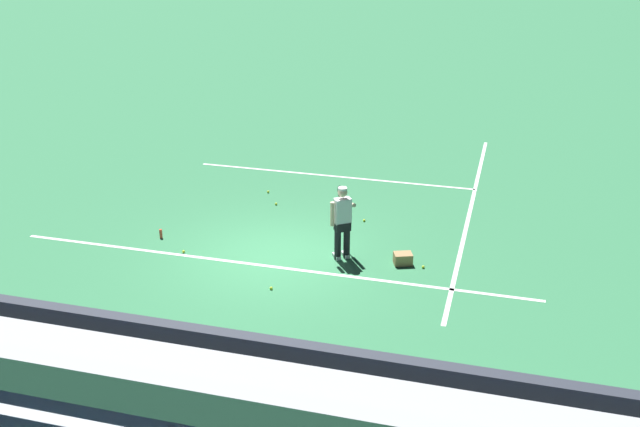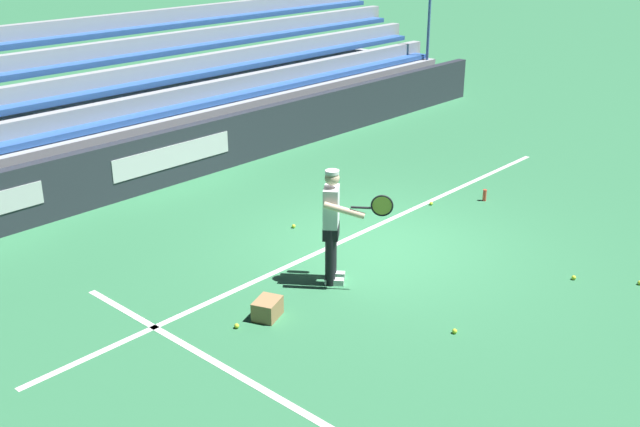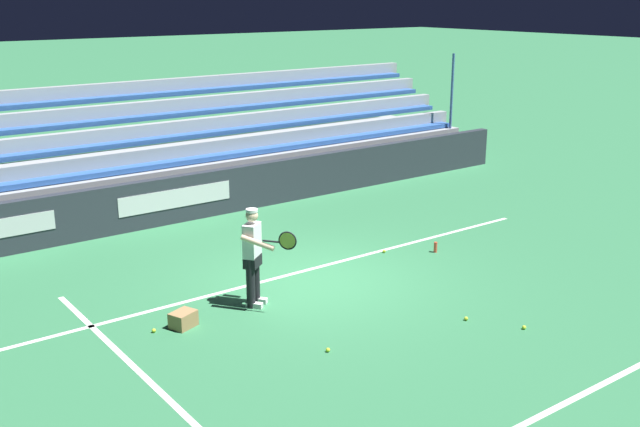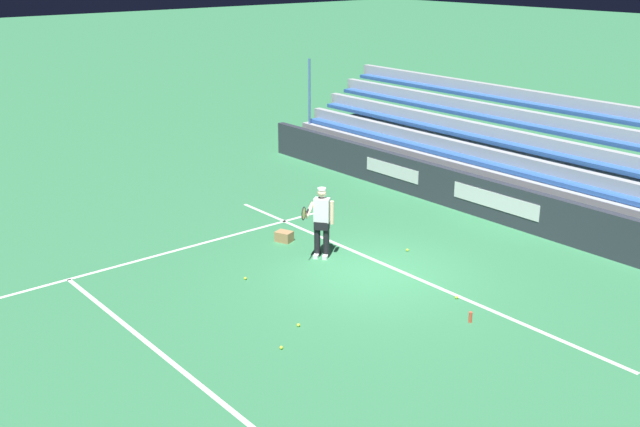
{
  "view_description": "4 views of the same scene",
  "coord_description": "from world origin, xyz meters",
  "px_view_note": "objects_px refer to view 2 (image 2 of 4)",
  "views": [
    {
      "loc": [
        5.09,
        -14.48,
        7.55
      ],
      "look_at": [
        1.0,
        0.43,
        1.0
      ],
      "focal_mm": 42.0,
      "sensor_mm": 36.0,
      "label": 1
    },
    {
      "loc": [
        8.95,
        6.84,
        4.99
      ],
      "look_at": [
        1.27,
        -0.16,
        0.86
      ],
      "focal_mm": 42.0,
      "sensor_mm": 36.0,
      "label": 2
    },
    {
      "loc": [
        7.73,
        10.54,
        5.13
      ],
      "look_at": [
        -0.09,
        0.02,
        1.28
      ],
      "focal_mm": 42.0,
      "sensor_mm": 36.0,
      "label": 3
    },
    {
      "loc": [
        -11.15,
        10.89,
        6.82
      ],
      "look_at": [
        1.79,
        0.17,
        0.99
      ],
      "focal_mm": 42.0,
      "sensor_mm": 36.0,
      "label": 4
    }
  ],
  "objects_px": {
    "tennis_ball_by_box": "(431,203)",
    "water_bottle": "(485,195)",
    "tennis_ball_far_left": "(640,283)",
    "tennis_ball_on_baseline": "(455,331)",
    "ball_box_cardboard": "(267,309)",
    "tennis_ball_near_player": "(574,278)",
    "tennis_ball_toward_net": "(237,326)",
    "tennis_ball_stray_back": "(294,226)",
    "tennis_player": "(333,225)"
  },
  "relations": [
    {
      "from": "water_bottle",
      "to": "tennis_ball_toward_net",
      "type": "bearing_deg",
      "value": 0.68
    },
    {
      "from": "tennis_ball_on_baseline",
      "to": "tennis_ball_far_left",
      "type": "relative_size",
      "value": 1.0
    },
    {
      "from": "tennis_ball_near_player",
      "to": "tennis_ball_far_left",
      "type": "height_order",
      "value": "same"
    },
    {
      "from": "tennis_ball_on_baseline",
      "to": "tennis_ball_far_left",
      "type": "bearing_deg",
      "value": 157.41
    },
    {
      "from": "tennis_ball_far_left",
      "to": "water_bottle",
      "type": "xyz_separation_m",
      "value": [
        -1.51,
        -3.49,
        0.08
      ]
    },
    {
      "from": "tennis_ball_toward_net",
      "to": "tennis_ball_by_box",
      "type": "bearing_deg",
      "value": -172.82
    },
    {
      "from": "ball_box_cardboard",
      "to": "tennis_ball_near_player",
      "type": "distance_m",
      "value": 4.59
    },
    {
      "from": "tennis_ball_by_box",
      "to": "tennis_ball_toward_net",
      "type": "bearing_deg",
      "value": 7.18
    },
    {
      "from": "tennis_ball_by_box",
      "to": "ball_box_cardboard",
      "type": "bearing_deg",
      "value": 8.87
    },
    {
      "from": "tennis_ball_on_baseline",
      "to": "tennis_ball_near_player",
      "type": "xyz_separation_m",
      "value": [
        -2.49,
        0.46,
        0.0
      ]
    },
    {
      "from": "tennis_ball_on_baseline",
      "to": "water_bottle",
      "type": "distance_m",
      "value": 5.03
    },
    {
      "from": "tennis_ball_on_baseline",
      "to": "tennis_ball_far_left",
      "type": "xyz_separation_m",
      "value": [
        -2.98,
        1.24,
        0.0
      ]
    },
    {
      "from": "ball_box_cardboard",
      "to": "tennis_ball_by_box",
      "type": "xyz_separation_m",
      "value": [
        -4.96,
        -0.77,
        -0.1
      ]
    },
    {
      "from": "tennis_ball_stray_back",
      "to": "water_bottle",
      "type": "relative_size",
      "value": 0.3
    },
    {
      "from": "tennis_ball_by_box",
      "to": "tennis_ball_far_left",
      "type": "relative_size",
      "value": 1.0
    },
    {
      "from": "tennis_ball_near_player",
      "to": "tennis_ball_toward_net",
      "type": "relative_size",
      "value": 1.0
    },
    {
      "from": "tennis_ball_by_box",
      "to": "tennis_ball_stray_back",
      "type": "bearing_deg",
      "value": -24.12
    },
    {
      "from": "ball_box_cardboard",
      "to": "tennis_ball_far_left",
      "type": "relative_size",
      "value": 6.06
    },
    {
      "from": "tennis_player",
      "to": "tennis_ball_on_baseline",
      "type": "xyz_separation_m",
      "value": [
        0.05,
        2.14,
        -0.86
      ]
    },
    {
      "from": "water_bottle",
      "to": "tennis_ball_by_box",
      "type": "bearing_deg",
      "value": -35.07
    },
    {
      "from": "tennis_ball_on_baseline",
      "to": "tennis_ball_toward_net",
      "type": "distance_m",
      "value": 2.82
    },
    {
      "from": "tennis_ball_on_baseline",
      "to": "water_bottle",
      "type": "bearing_deg",
      "value": -153.45
    },
    {
      "from": "tennis_ball_stray_back",
      "to": "tennis_player",
      "type": "bearing_deg",
      "value": 59.92
    },
    {
      "from": "tennis_ball_near_player",
      "to": "tennis_ball_stray_back",
      "type": "distance_m",
      "value": 4.65
    },
    {
      "from": "ball_box_cardboard",
      "to": "tennis_ball_stray_back",
      "type": "relative_size",
      "value": 6.06
    },
    {
      "from": "tennis_ball_by_box",
      "to": "tennis_ball_toward_net",
      "type": "relative_size",
      "value": 1.0
    },
    {
      "from": "tennis_ball_on_baseline",
      "to": "tennis_ball_toward_net",
      "type": "relative_size",
      "value": 1.0
    },
    {
      "from": "ball_box_cardboard",
      "to": "tennis_ball_toward_net",
      "type": "distance_m",
      "value": 0.49
    },
    {
      "from": "ball_box_cardboard",
      "to": "tennis_ball_near_player",
      "type": "height_order",
      "value": "ball_box_cardboard"
    },
    {
      "from": "ball_box_cardboard",
      "to": "tennis_ball_on_baseline",
      "type": "distance_m",
      "value": 2.47
    },
    {
      "from": "tennis_ball_near_player",
      "to": "tennis_ball_far_left",
      "type": "bearing_deg",
      "value": 122.04
    },
    {
      "from": "tennis_ball_by_box",
      "to": "tennis_ball_far_left",
      "type": "distance_m",
      "value": 4.15
    },
    {
      "from": "tennis_ball_stray_back",
      "to": "water_bottle",
      "type": "xyz_separation_m",
      "value": [
        -3.38,
        1.73,
        0.08
      ]
    },
    {
      "from": "tennis_ball_by_box",
      "to": "water_bottle",
      "type": "relative_size",
      "value": 0.3
    },
    {
      "from": "tennis_ball_far_left",
      "to": "water_bottle",
      "type": "height_order",
      "value": "water_bottle"
    },
    {
      "from": "tennis_player",
      "to": "tennis_ball_near_player",
      "type": "height_order",
      "value": "tennis_player"
    },
    {
      "from": "tennis_ball_on_baseline",
      "to": "tennis_ball_near_player",
      "type": "relative_size",
      "value": 1.0
    },
    {
      "from": "tennis_player",
      "to": "tennis_ball_near_player",
      "type": "distance_m",
      "value": 3.67
    },
    {
      "from": "ball_box_cardboard",
      "to": "tennis_ball_near_player",
      "type": "relative_size",
      "value": 6.06
    },
    {
      "from": "tennis_ball_on_baseline",
      "to": "tennis_ball_near_player",
      "type": "bearing_deg",
      "value": 169.6
    },
    {
      "from": "tennis_player",
      "to": "tennis_ball_far_left",
      "type": "xyz_separation_m",
      "value": [
        -2.93,
        3.39,
        -0.86
      ]
    },
    {
      "from": "tennis_player",
      "to": "water_bottle",
      "type": "bearing_deg",
      "value": -178.66
    },
    {
      "from": "tennis_ball_toward_net",
      "to": "water_bottle",
      "type": "distance_m",
      "value": 6.3
    },
    {
      "from": "tennis_ball_far_left",
      "to": "water_bottle",
      "type": "bearing_deg",
      "value": -113.46
    },
    {
      "from": "tennis_ball_by_box",
      "to": "tennis_ball_toward_net",
      "type": "xyz_separation_m",
      "value": [
        5.43,
        0.68,
        0.0
      ]
    },
    {
      "from": "ball_box_cardboard",
      "to": "tennis_player",
      "type": "bearing_deg",
      "value": -177.5
    },
    {
      "from": "tennis_ball_far_left",
      "to": "tennis_ball_toward_net",
      "type": "xyz_separation_m",
      "value": [
        4.79,
        -3.42,
        0.0
      ]
    },
    {
      "from": "tennis_ball_on_baseline",
      "to": "tennis_ball_near_player",
      "type": "distance_m",
      "value": 2.54
    },
    {
      "from": "tennis_ball_on_baseline",
      "to": "tennis_ball_by_box",
      "type": "distance_m",
      "value": 4.62
    },
    {
      "from": "tennis_ball_far_left",
      "to": "tennis_ball_by_box",
      "type": "bearing_deg",
      "value": -98.96
    }
  ]
}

